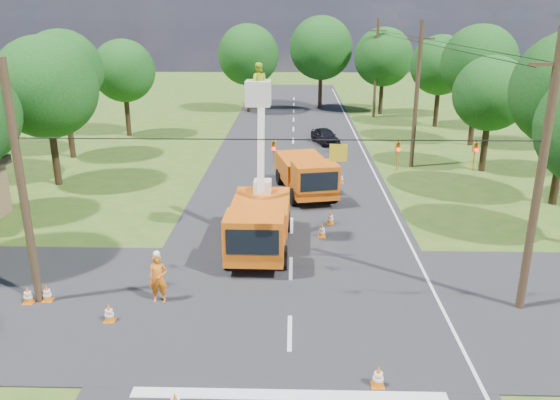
{
  "coord_description": "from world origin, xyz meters",
  "views": [
    {
      "loc": [
        0.1,
        -16.09,
        10.28
      ],
      "look_at": [
        -0.5,
        6.53,
        2.6
      ],
      "focal_mm": 35.0,
      "sensor_mm": 36.0,
      "label": 1
    }
  ],
  "objects_px": {
    "pole_left": "(22,188)",
    "tree_right_d": "(479,63)",
    "tree_left_e": "(62,70)",
    "traffic_cone_1": "(378,376)",
    "traffic_cone_5": "(47,293)",
    "tree_left_d": "(46,88)",
    "traffic_cone_2": "(322,231)",
    "tree_far_a": "(248,55)",
    "pole_right_mid": "(417,95)",
    "traffic_cone_4": "(109,313)",
    "tree_far_b": "(321,48)",
    "bucket_truck": "(259,214)",
    "ground_worker": "(158,278)",
    "traffic_cone_3": "(330,218)",
    "traffic_cone_7": "(341,178)",
    "pole_right_near": "(540,175)",
    "tree_right_e": "(440,65)",
    "tree_left_f": "(124,71)",
    "pole_right_far": "(376,68)",
    "tree_far_c": "(383,57)",
    "distant_car": "(325,136)",
    "second_truck": "(306,174)",
    "traffic_cone_6": "(28,295)"
  },
  "relations": [
    {
      "from": "pole_right_near",
      "to": "pole_right_mid",
      "type": "relative_size",
      "value": 1.0
    },
    {
      "from": "traffic_cone_2",
      "to": "traffic_cone_4",
      "type": "distance_m",
      "value": 11.17
    },
    {
      "from": "tree_left_f",
      "to": "tree_right_e",
      "type": "distance_m",
      "value": 29.03
    },
    {
      "from": "traffic_cone_3",
      "to": "tree_far_c",
      "type": "distance_m",
      "value": 34.96
    },
    {
      "from": "pole_right_mid",
      "to": "tree_far_b",
      "type": "relative_size",
      "value": 0.97
    },
    {
      "from": "traffic_cone_3",
      "to": "traffic_cone_4",
      "type": "bearing_deg",
      "value": -130.69
    },
    {
      "from": "pole_left",
      "to": "tree_right_d",
      "type": "bearing_deg",
      "value": 48.01
    },
    {
      "from": "pole_right_mid",
      "to": "tree_left_d",
      "type": "distance_m",
      "value": 24.05
    },
    {
      "from": "pole_right_mid",
      "to": "tree_right_e",
      "type": "xyz_separation_m",
      "value": [
        5.3,
        15.0,
        0.7
      ]
    },
    {
      "from": "traffic_cone_7",
      "to": "tree_left_f",
      "type": "bearing_deg",
      "value": 141.37
    },
    {
      "from": "pole_right_far",
      "to": "distant_car",
      "type": "bearing_deg",
      "value": -114.21
    },
    {
      "from": "traffic_cone_3",
      "to": "tree_left_d",
      "type": "xyz_separation_m",
      "value": [
        -17.0,
        6.66,
        5.77
      ]
    },
    {
      "from": "tree_right_e",
      "to": "tree_far_a",
      "type": "height_order",
      "value": "tree_far_a"
    },
    {
      "from": "pole_right_mid",
      "to": "tree_left_e",
      "type": "relative_size",
      "value": 1.06
    },
    {
      "from": "tree_far_c",
      "to": "pole_right_far",
      "type": "bearing_deg",
      "value": -116.57
    },
    {
      "from": "pole_right_mid",
      "to": "tree_far_a",
      "type": "relative_size",
      "value": 1.05
    },
    {
      "from": "tree_left_f",
      "to": "traffic_cone_1",
      "type": "bearing_deg",
      "value": -63.38
    },
    {
      "from": "traffic_cone_6",
      "to": "tree_left_d",
      "type": "height_order",
      "value": "tree_left_d"
    },
    {
      "from": "ground_worker",
      "to": "tree_left_d",
      "type": "xyz_separation_m",
      "value": [
        -10.07,
        14.91,
        5.15
      ]
    },
    {
      "from": "traffic_cone_2",
      "to": "tree_far_a",
      "type": "distance_m",
      "value": 37.46
    },
    {
      "from": "pole_right_mid",
      "to": "tree_right_e",
      "type": "distance_m",
      "value": 15.92
    },
    {
      "from": "tree_left_e",
      "to": "traffic_cone_1",
      "type": "bearing_deg",
      "value": -54.02
    },
    {
      "from": "traffic_cone_4",
      "to": "tree_far_c",
      "type": "relative_size",
      "value": 0.08
    },
    {
      "from": "pole_right_mid",
      "to": "tree_far_b",
      "type": "distance_m",
      "value": 25.65
    },
    {
      "from": "ground_worker",
      "to": "traffic_cone_3",
      "type": "distance_m",
      "value": 10.79
    },
    {
      "from": "pole_right_far",
      "to": "second_truck",
      "type": "bearing_deg",
      "value": -106.03
    },
    {
      "from": "traffic_cone_5",
      "to": "tree_left_d",
      "type": "height_order",
      "value": "tree_left_d"
    },
    {
      "from": "bucket_truck",
      "to": "traffic_cone_2",
      "type": "xyz_separation_m",
      "value": [
        2.96,
        1.55,
        -1.39
      ]
    },
    {
      "from": "ground_worker",
      "to": "traffic_cone_2",
      "type": "height_order",
      "value": "ground_worker"
    },
    {
      "from": "tree_left_f",
      "to": "tree_left_d",
      "type": "bearing_deg",
      "value": -90.76
    },
    {
      "from": "traffic_cone_4",
      "to": "pole_left",
      "type": "relative_size",
      "value": 0.08
    },
    {
      "from": "traffic_cone_3",
      "to": "tree_left_d",
      "type": "relative_size",
      "value": 0.08
    },
    {
      "from": "distant_car",
      "to": "pole_left",
      "type": "height_order",
      "value": "pole_left"
    },
    {
      "from": "pole_right_far",
      "to": "tree_far_a",
      "type": "distance_m",
      "value": 13.87
    },
    {
      "from": "second_truck",
      "to": "tree_right_d",
      "type": "relative_size",
      "value": 0.72
    },
    {
      "from": "traffic_cone_2",
      "to": "tree_right_e",
      "type": "bearing_deg",
      "value": 66.57
    },
    {
      "from": "traffic_cone_5",
      "to": "tree_left_d",
      "type": "bearing_deg",
      "value": 111.2
    },
    {
      "from": "traffic_cone_2",
      "to": "traffic_cone_7",
      "type": "bearing_deg",
      "value": 79.79
    },
    {
      "from": "ground_worker",
      "to": "traffic_cone_7",
      "type": "distance_m",
      "value": 17.56
    },
    {
      "from": "traffic_cone_3",
      "to": "traffic_cone_6",
      "type": "bearing_deg",
      "value": -144.18
    },
    {
      "from": "tree_left_e",
      "to": "tree_left_f",
      "type": "xyz_separation_m",
      "value": [
        2.0,
        8.0,
        -0.81
      ]
    },
    {
      "from": "traffic_cone_7",
      "to": "pole_right_near",
      "type": "xyz_separation_m",
      "value": [
        5.38,
        -15.68,
        4.75
      ]
    },
    {
      "from": "ground_worker",
      "to": "tree_left_d",
      "type": "height_order",
      "value": "tree_left_d"
    },
    {
      "from": "second_truck",
      "to": "distant_car",
      "type": "bearing_deg",
      "value": 69.74
    },
    {
      "from": "tree_far_a",
      "to": "traffic_cone_4",
      "type": "bearing_deg",
      "value": -91.76
    },
    {
      "from": "tree_right_d",
      "to": "tree_far_c",
      "type": "height_order",
      "value": "tree_right_d"
    },
    {
      "from": "tree_right_d",
      "to": "traffic_cone_3",
      "type": "bearing_deg",
      "value": -124.45
    },
    {
      "from": "traffic_cone_1",
      "to": "tree_left_e",
      "type": "xyz_separation_m",
      "value": [
        -19.39,
        26.71,
        6.13
      ]
    },
    {
      "from": "ground_worker",
      "to": "tree_far_b",
      "type": "xyz_separation_m",
      "value": [
        7.93,
        44.91,
        5.83
      ]
    },
    {
      "from": "traffic_cone_3",
      "to": "tree_left_f",
      "type": "height_order",
      "value": "tree_left_f"
    }
  ]
}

